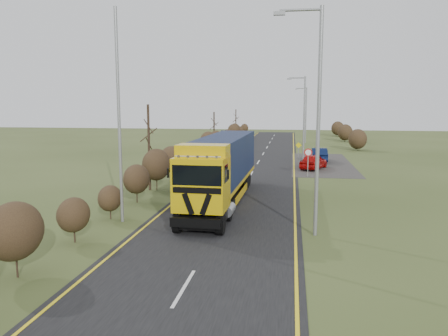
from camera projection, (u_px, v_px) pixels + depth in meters
name	position (u px, v px, depth m)	size (l,w,h in m)	color
ground	(233.00, 206.00, 26.23)	(160.00, 160.00, 0.00)	#39451D
road	(249.00, 178.00, 36.01)	(8.00, 120.00, 0.02)	black
layby	(321.00, 164.00, 44.79)	(6.00, 18.00, 0.02)	#2D2B28
lane_markings	(249.00, 179.00, 35.70)	(7.52, 116.00, 0.01)	yellow
hedgerow	(171.00, 161.00, 34.63)	(2.24, 102.04, 6.05)	#2F2015
lorry	(222.00, 165.00, 26.84)	(2.90, 14.92, 4.14)	black
car_red_hatchback	(313.00, 162.00, 40.97)	(1.68, 4.17, 1.42)	#A80908
car_blue_sedan	(319.00, 155.00, 46.19)	(1.56, 4.47, 1.47)	#091435
streetlight_near	(315.00, 112.00, 19.58)	(2.18, 0.21, 10.32)	gray
streetlight_mid	(303.00, 117.00, 43.55)	(1.87, 0.18, 8.78)	gray
streetlight_far	(305.00, 113.00, 68.03)	(1.84, 0.18, 8.61)	gray
left_pole	(119.00, 118.00, 21.96)	(0.16, 0.16, 10.78)	gray
speed_sign	(308.00, 157.00, 36.51)	(0.66, 0.10, 2.39)	gray
warning_board	(298.00, 148.00, 49.43)	(0.68, 0.11, 1.79)	gray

